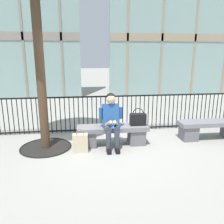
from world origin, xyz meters
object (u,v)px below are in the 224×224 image
at_px(seated_person_with_phone, 111,119).
at_px(stone_bench, 113,133).
at_px(stone_bench_far, 211,128).
at_px(shopping_bag, 80,143).
at_px(handbag_on_bench, 138,119).

bearing_deg(seated_person_with_phone, stone_bench, 69.86).
height_order(seated_person_with_phone, stone_bench_far, seated_person_with_phone).
xyz_separation_m(stone_bench, stone_bench_far, (2.43, 0.09, 0.00)).
relative_size(stone_bench, seated_person_with_phone, 1.32).
xyz_separation_m(shopping_bag, stone_bench_far, (3.16, 0.40, 0.07)).
bearing_deg(handbag_on_bench, shopping_bag, -166.98).
bearing_deg(shopping_bag, seated_person_with_phone, 15.10).
height_order(stone_bench, handbag_on_bench, handbag_on_bench).
distance_m(handbag_on_bench, shopping_bag, 1.40).
height_order(seated_person_with_phone, shopping_bag, seated_person_with_phone).
distance_m(stone_bench, stone_bench_far, 2.43).
bearing_deg(stone_bench_far, stone_bench, -177.99).
xyz_separation_m(handbag_on_bench, stone_bench_far, (1.85, 0.10, -0.32)).
bearing_deg(seated_person_with_phone, stone_bench_far, 4.93).
bearing_deg(seated_person_with_phone, handbag_on_bench, 10.71).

